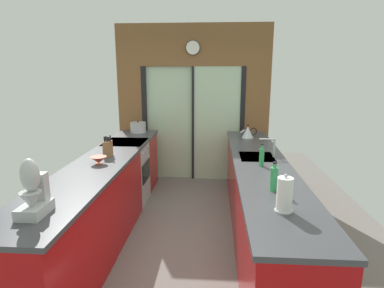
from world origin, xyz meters
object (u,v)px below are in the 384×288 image
at_px(stand_mixer, 33,193).
at_px(paper_towel_roll, 285,195).
at_px(soap_bottle_near, 274,178).
at_px(oven_range, 127,172).
at_px(knife_block, 108,148).
at_px(stock_pot, 138,127).
at_px(mixing_bowl, 99,160).
at_px(soap_bottle_far, 262,157).
at_px(kettle, 248,132).

height_order(stand_mixer, paper_towel_roll, stand_mixer).
bearing_deg(soap_bottle_near, oven_range, 134.59).
relative_size(knife_block, stock_pot, 1.00).
bearing_deg(knife_block, stand_mixer, -90.00).
distance_m(knife_block, stock_pot, 1.55).
bearing_deg(mixing_bowl, stock_pot, 90.00).
relative_size(mixing_bowl, soap_bottle_near, 0.71).
height_order(mixing_bowl, soap_bottle_near, soap_bottle_near).
distance_m(oven_range, soap_bottle_near, 2.63).
xyz_separation_m(mixing_bowl, stock_pot, (-0.00, 1.87, 0.04)).
xyz_separation_m(mixing_bowl, knife_block, (0.00, 0.32, 0.05)).
relative_size(knife_block, soap_bottle_far, 1.07).
xyz_separation_m(mixing_bowl, kettle, (1.78, 1.56, 0.04)).
bearing_deg(mixing_bowl, knife_block, 89.99).
bearing_deg(stock_pot, stand_mixer, -90.00).
height_order(stand_mixer, soap_bottle_near, stand_mixer).
distance_m(stock_pot, kettle, 1.81).
xyz_separation_m(soap_bottle_near, soap_bottle_far, (-0.00, 0.74, -0.01)).
height_order(mixing_bowl, stock_pot, stock_pot).
relative_size(mixing_bowl, kettle, 0.69).
xyz_separation_m(stand_mixer, paper_towel_roll, (1.78, 0.18, -0.03)).
bearing_deg(knife_block, soap_bottle_far, -8.48).
distance_m(soap_bottle_far, paper_towel_roll, 1.16).
bearing_deg(paper_towel_roll, soap_bottle_far, 90.00).
xyz_separation_m(mixing_bowl, stand_mixer, (0.00, -1.28, 0.12)).
xyz_separation_m(oven_range, kettle, (1.80, 0.42, 0.55)).
distance_m(mixing_bowl, soap_bottle_near, 1.91).
bearing_deg(oven_range, paper_towel_roll, -51.29).
bearing_deg(oven_range, mixing_bowl, -89.07).
height_order(mixing_bowl, kettle, kettle).
bearing_deg(stock_pot, paper_towel_roll, -59.10).
bearing_deg(oven_range, stand_mixer, -89.56).
height_order(stock_pot, kettle, kettle).
bearing_deg(stand_mixer, oven_range, 90.44).
relative_size(stock_pot, soap_bottle_near, 1.02).
bearing_deg(oven_range, soap_bottle_far, -31.04).
xyz_separation_m(soap_bottle_near, paper_towel_roll, (0.00, -0.42, 0.02)).
bearing_deg(mixing_bowl, kettle, 41.11).
distance_m(knife_block, stand_mixer, 1.61).
bearing_deg(soap_bottle_far, oven_range, 148.96).
bearing_deg(soap_bottle_near, stock_pot, 124.87).
height_order(stock_pot, soap_bottle_near, soap_bottle_near).
height_order(kettle, paper_towel_roll, paper_towel_roll).
xyz_separation_m(stand_mixer, soap_bottle_far, (1.78, 1.34, -0.06)).
height_order(oven_range, knife_block, knife_block).
bearing_deg(paper_towel_roll, stock_pot, 120.90).
height_order(oven_range, mixing_bowl, mixing_bowl).
xyz_separation_m(oven_range, mixing_bowl, (0.02, -1.14, 0.51)).
relative_size(knife_block, kettle, 0.99).
bearing_deg(knife_block, paper_towel_roll, -38.72).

